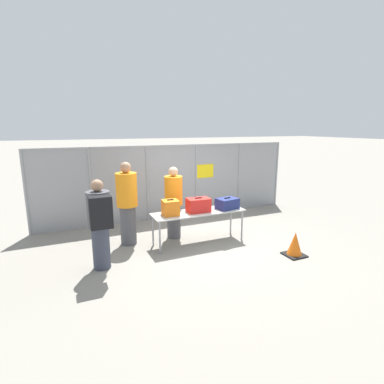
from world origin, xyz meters
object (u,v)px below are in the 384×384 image
inspection_table (199,214)px  traffic_cone (295,245)px  suitcase_navy (227,203)px  security_worker_far (127,203)px  suitcase_red (198,205)px  security_worker_near (174,202)px  traveler_hooded (100,221)px  suitcase_orange (170,208)px  utility_trailer (193,183)px

inspection_table → traffic_cone: inspection_table is taller
suitcase_navy → security_worker_far: 2.27m
suitcase_red → security_worker_far: size_ratio=0.28×
security_worker_near → traffic_cone: bearing=114.4°
traveler_hooded → security_worker_near: 2.05m
suitcase_orange → suitcase_red: 0.66m
security_worker_near → traffic_cone: 2.81m
suitcase_navy → suitcase_red: bearing=177.3°
security_worker_far → traffic_cone: (2.97, -2.01, -0.73)m
utility_trailer → suitcase_navy: bearing=-105.0°
security_worker_far → traveler_hooded: bearing=33.6°
inspection_table → security_worker_far: (-1.47, 0.57, 0.28)m
security_worker_near → utility_trailer: size_ratio=0.40×
inspection_table → utility_trailer: inspection_table is taller
suitcase_red → utility_trailer: 5.29m
suitcase_orange → security_worker_far: 0.98m
security_worker_near → security_worker_far: (-1.08, 0.03, 0.08)m
suitcase_orange → traffic_cone: bearing=-33.7°
inspection_table → suitcase_orange: suitcase_orange is taller
suitcase_navy → utility_trailer: size_ratio=0.13×
security_worker_far → traffic_cone: bearing=124.0°
suitcase_red → security_worker_far: bearing=158.6°
suitcase_red → inspection_table: bearing=33.2°
security_worker_far → suitcase_orange: bearing=123.1°
traveler_hooded → security_worker_far: 1.26m
utility_trailer → traveler_hooded: bearing=-128.3°
suitcase_navy → traffic_cone: (0.79, -1.40, -0.62)m
utility_trailer → traffic_cone: size_ratio=8.55×
security_worker_near → utility_trailer: security_worker_near is taller
inspection_table → security_worker_far: 1.60m
security_worker_near → suitcase_orange: bearing=43.9°
suitcase_orange → security_worker_far: size_ratio=0.19×
suitcase_red → utility_trailer: (2.03, 4.86, -0.47)m
security_worker_far → utility_trailer: size_ratio=0.44×
traveler_hooded → traffic_cone: (3.68, -0.97, -0.70)m
inspection_table → traveler_hooded: 2.25m
traveler_hooded → security_worker_far: bearing=59.8°
inspection_table → security_worker_near: size_ratio=1.25×
suitcase_navy → traveler_hooded: bearing=-171.6°
security_worker_near → suitcase_red: bearing=105.8°
suitcase_red → security_worker_near: 0.67m
utility_trailer → suitcase_orange: bearing=-119.0°
suitcase_orange → traffic_cone: size_ratio=0.72×
inspection_table → suitcase_red: bearing=-146.8°
inspection_table → suitcase_orange: (-0.67, 0.00, 0.22)m
suitcase_orange → suitcase_navy: suitcase_orange is taller
suitcase_red → suitcase_navy: 0.72m
security_worker_near → traffic_cone: size_ratio=3.40×
inspection_table → traveler_hooded: size_ratio=1.26×
inspection_table → suitcase_navy: size_ratio=3.93×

